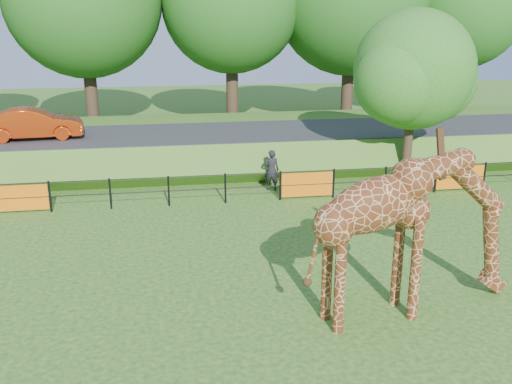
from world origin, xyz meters
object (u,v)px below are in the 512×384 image
(visitor, at_px, (272,170))
(tree_east, at_px, (415,74))
(giraffe, at_px, (415,234))
(car_red, at_px, (34,124))

(visitor, distance_m, tree_east, 6.66)
(giraffe, xyz_separation_m, car_red, (-10.74, 14.14, 0.22))
(visitor, xyz_separation_m, tree_east, (5.67, 0.30, 3.49))
(giraffe, distance_m, tree_east, 11.24)
(car_red, relative_size, tree_east, 0.59)
(giraffe, xyz_separation_m, tree_east, (4.34, 10.07, 2.42))
(giraffe, height_order, car_red, giraffe)
(giraffe, bearing_deg, car_red, 116.97)
(giraffe, distance_m, visitor, 9.92)
(visitor, bearing_deg, tree_east, -163.22)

